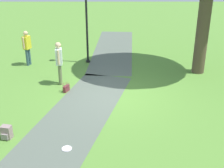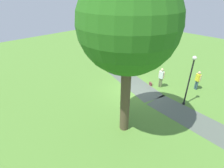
% 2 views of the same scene
% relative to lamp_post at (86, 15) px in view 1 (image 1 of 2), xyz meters
% --- Properties ---
extents(ground_plane, '(48.00, 48.00, 0.00)m').
position_rel_lamp_post_xyz_m(ground_plane, '(3.82, 1.31, -2.30)').
color(ground_plane, '#558733').
extents(footpath_segment_near, '(8.12, 2.57, 0.01)m').
position_rel_lamp_post_xyz_m(footpath_segment_near, '(-2.19, 1.26, -2.29)').
color(footpath_segment_near, '#555F52').
rests_on(footpath_segment_near, ground).
extents(footpath_segment_mid, '(8.26, 4.14, 0.01)m').
position_rel_lamp_post_xyz_m(footpath_segment_mid, '(5.66, -0.08, -2.29)').
color(footpath_segment_mid, '#555F52').
rests_on(footpath_segment_mid, ground).
extents(lamp_post, '(0.28, 0.28, 3.74)m').
position_rel_lamp_post_xyz_m(lamp_post, '(0.00, 0.00, 0.00)').
color(lamp_post, black).
rests_on(lamp_post, ground).
extents(woman_with_handbag, '(0.52, 0.27, 1.75)m').
position_rel_lamp_post_xyz_m(woman_with_handbag, '(2.65, -0.92, -1.28)').
color(woman_with_handbag, '#667249').
rests_on(woman_with_handbag, ground).
extents(man_near_boulder, '(0.49, 0.36, 1.64)m').
position_rel_lamp_post_xyz_m(man_near_boulder, '(0.37, -2.79, -1.35)').
color(man_near_boulder, '#36555F').
rests_on(man_near_boulder, ground).
extents(handbag_on_grass, '(0.35, 0.35, 0.31)m').
position_rel_lamp_post_xyz_m(handbag_on_grass, '(3.38, -0.59, -2.16)').
color(handbag_on_grass, brown).
rests_on(handbag_on_grass, ground).
extents(backpack_by_boulder, '(0.30, 0.32, 0.40)m').
position_rel_lamp_post_xyz_m(backpack_by_boulder, '(6.56, -1.85, -2.10)').
color(backpack_by_boulder, gray).
rests_on(backpack_by_boulder, ground).
extents(frisbee_on_grass, '(0.28, 0.28, 0.02)m').
position_rel_lamp_post_xyz_m(frisbee_on_grass, '(7.08, -0.07, -2.29)').
color(frisbee_on_grass, silver).
rests_on(frisbee_on_grass, ground).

